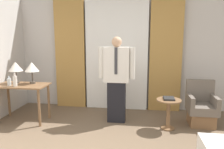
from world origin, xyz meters
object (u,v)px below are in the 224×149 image
object	(u,v)px
table_lamp_right	(32,67)
bottle_by_lamp	(15,81)
person	(117,77)
book	(169,98)
side_table	(169,109)
desk	(22,91)
bottle_near_edge	(9,82)
table_lamp_left	(15,67)
armchair	(201,108)

from	to	relation	value
table_lamp_right	bottle_by_lamp	bearing A→B (deg)	-129.03
person	book	distance (m)	1.08
side_table	book	bearing A→B (deg)	86.69
desk	bottle_by_lamp	bearing A→B (deg)	-105.00
bottle_near_edge	bottle_by_lamp	size ratio (longest dim) A/B	0.72
desk	table_lamp_left	size ratio (longest dim) A/B	2.34
table_lamp_right	desk	bearing A→B (deg)	-146.60
table_lamp_left	desk	bearing A→B (deg)	-33.40
table_lamp_right	person	distance (m)	1.73
armchair	side_table	size ratio (longest dim) A/B	1.51
desk	side_table	distance (m)	2.91
desk	table_lamp_right	distance (m)	0.51
desk	book	world-z (taller)	desk
table_lamp_right	bottle_by_lamp	distance (m)	0.41
table_lamp_left	bottle_near_edge	size ratio (longest dim) A/B	2.37
desk	person	world-z (taller)	person
person	side_table	distance (m)	1.16
table_lamp_left	armchair	bearing A→B (deg)	2.98
table_lamp_left	book	xyz separation A→B (m)	(3.07, -0.10, -0.51)
bottle_near_edge	side_table	xyz separation A→B (m)	(3.08, 0.12, -0.46)
bottle_by_lamp	book	xyz separation A→B (m)	(2.94, 0.17, -0.28)
desk	table_lamp_right	xyz separation A→B (m)	(0.18, 0.12, 0.46)
side_table	desk	bearing A→B (deg)	-179.94
table_lamp_left	bottle_near_edge	distance (m)	0.35
side_table	book	size ratio (longest dim) A/B	2.39
person	bottle_by_lamp	bearing A→B (deg)	-168.56
table_lamp_left	side_table	distance (m)	3.16
person	book	xyz separation A→B (m)	(1.00, -0.22, -0.34)
table_lamp_left	person	size ratio (longest dim) A/B	0.26
table_lamp_right	bottle_near_edge	bearing A→B (deg)	-147.38
side_table	table_lamp_right	bearing A→B (deg)	177.61
person	book	bearing A→B (deg)	-12.24
table_lamp_right	side_table	bearing A→B (deg)	-2.39
table_lamp_right	side_table	distance (m)	2.81
bottle_by_lamp	person	bearing A→B (deg)	11.44
table_lamp_left	table_lamp_right	world-z (taller)	same
book	table_lamp_left	bearing A→B (deg)	178.22
table_lamp_left	person	bearing A→B (deg)	3.39
bottle_by_lamp	side_table	xyz separation A→B (m)	(2.94, 0.16, -0.48)
bottle_by_lamp	bottle_near_edge	bearing A→B (deg)	166.92
table_lamp_right	book	distance (m)	2.77
armchair	side_table	distance (m)	0.73
table_lamp_left	bottle_by_lamp	size ratio (longest dim) A/B	1.71
armchair	side_table	xyz separation A→B (m)	(-0.66, -0.31, 0.06)
desk	table_lamp_right	bearing A→B (deg)	33.40
bottle_near_edge	book	bearing A→B (deg)	2.58
desk	person	size ratio (longest dim) A/B	0.60
person	side_table	xyz separation A→B (m)	(1.00, -0.24, -0.54)
bottle_by_lamp	armchair	bearing A→B (deg)	7.34
table_lamp_right	book	size ratio (longest dim) A/B	1.84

